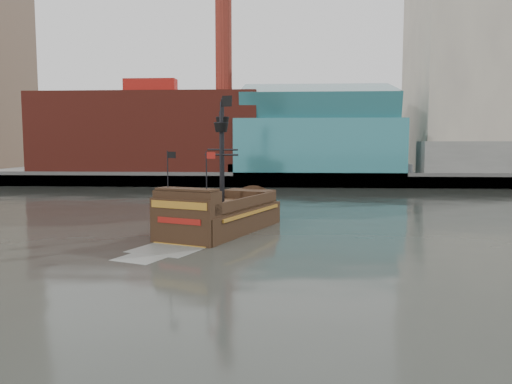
{
  "coord_description": "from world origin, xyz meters",
  "views": [
    {
      "loc": [
        4.33,
        -24.24,
        7.73
      ],
      "look_at": [
        2.01,
        13.51,
        4.0
      ],
      "focal_mm": 35.0,
      "sensor_mm": 36.0,
      "label": 1
    }
  ],
  "objects": [
    {
      "name": "skyline",
      "position": [
        5.21,
        84.56,
        24.55
      ],
      "size": [
        149.0,
        45.0,
        62.0
      ],
      "color": "brown",
      "rests_on": "promenade_far"
    },
    {
      "name": "promenade_far",
      "position": [
        0.0,
        92.0,
        1.0
      ],
      "size": [
        220.0,
        60.0,
        2.0
      ],
      "primitive_type": "cube",
      "color": "slate",
      "rests_on": "ground"
    },
    {
      "name": "seawall",
      "position": [
        0.0,
        62.5,
        1.3
      ],
      "size": [
        220.0,
        1.0,
        2.6
      ],
      "primitive_type": "cube",
      "color": "#4C4C49",
      "rests_on": "ground"
    },
    {
      "name": "ground",
      "position": [
        0.0,
        0.0,
        0.0
      ],
      "size": [
        400.0,
        400.0,
        0.0
      ],
      "primitive_type": "plane",
      "color": "#2B2E28",
      "rests_on": "ground"
    },
    {
      "name": "pirate_ship",
      "position": [
        -1.36,
        18.61,
        1.16
      ],
      "size": [
        10.96,
        17.78,
        12.81
      ],
      "rotation": [
        0.0,
        0.0,
        -0.37
      ],
      "color": "black",
      "rests_on": "ground"
    }
  ]
}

